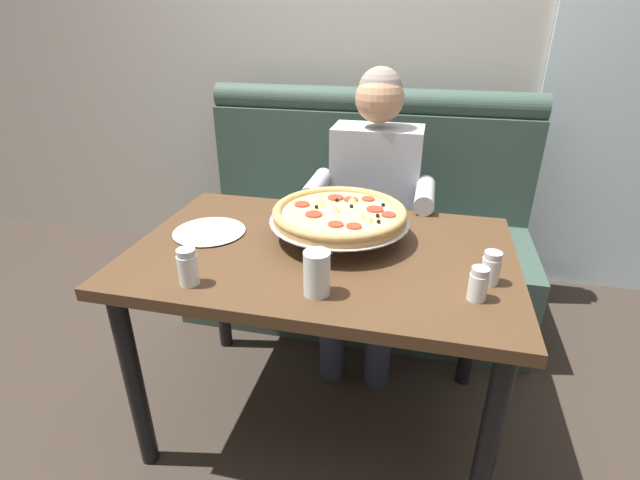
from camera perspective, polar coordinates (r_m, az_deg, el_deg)
The scene contains 12 objects.
ground_plane at distance 2.03m, azimuth 0.18°, elevation -20.58°, with size 16.00×16.00×0.00m, color #382D26.
back_wall_with_window at distance 2.83m, azimuth 7.59°, elevation 24.24°, with size 6.00×0.12×2.80m, color beige.
booth_bench at distance 2.51m, azimuth 4.79°, elevation 0.44°, with size 1.72×0.78×1.13m.
dining_table at distance 1.61m, azimuth 0.21°, elevation -4.10°, with size 1.27×0.82×0.76m.
diner_main at distance 2.13m, azimuth 6.36°, elevation 4.81°, with size 0.54×0.64×1.27m.
pizza at distance 1.61m, azimuth 2.39°, elevation 3.15°, with size 0.48×0.48×0.12m.
shaker_parmesan at distance 1.40m, azimuth -15.77°, elevation -3.47°, with size 0.06×0.06×0.11m.
shaker_pepper_flakes at distance 1.35m, azimuth 18.70°, elevation -5.35°, with size 0.05×0.05×0.10m.
shaker_oregano at distance 1.44m, azimuth 20.09°, elevation -3.45°, with size 0.05×0.05×0.10m.
plate_near_left at distance 1.73m, azimuth -13.37°, elevation 1.20°, with size 0.26×0.26×0.02m.
drinking_glass at distance 1.30m, azimuth -0.39°, elevation -4.39°, with size 0.08×0.08×0.13m.
patio_chair at distance 3.77m, azimuth 33.30°, elevation 7.05°, with size 0.42×0.43×0.86m.
Camera 1 is at (0.32, -1.36, 1.47)m, focal length 26.24 mm.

